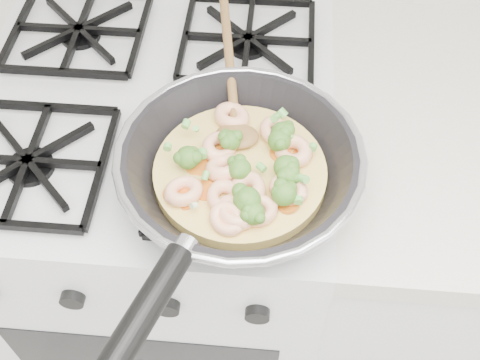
{
  "coord_description": "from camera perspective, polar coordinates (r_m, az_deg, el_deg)",
  "views": [
    {
      "loc": [
        0.21,
        1.04,
        1.59
      ],
      "look_at": [
        0.16,
        1.53,
        0.93
      ],
      "focal_mm": 44.24,
      "sensor_mm": 36.0,
      "label": 1
    }
  ],
  "objects": [
    {
      "name": "skillet",
      "position": [
        0.8,
        -0.05,
        1.08
      ],
      "size": [
        0.34,
        0.65,
        0.11
      ],
      "rotation": [
        0.0,
        0.0,
        -0.1
      ],
      "color": "black",
      "rests_on": "stove"
    },
    {
      "name": "stove",
      "position": [
        1.33,
        -6.45,
        -6.02
      ],
      "size": [
        0.6,
        0.6,
        0.92
      ],
      "color": "silver",
      "rests_on": "ground"
    }
  ]
}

